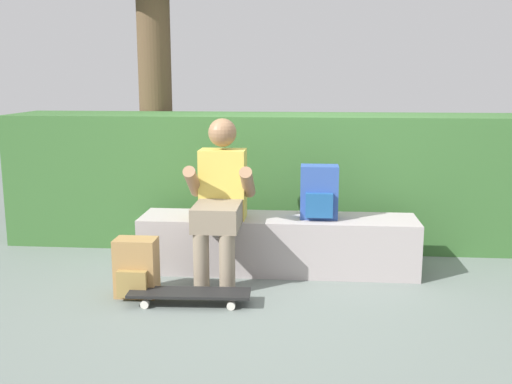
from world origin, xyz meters
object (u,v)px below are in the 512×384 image
object	(u,v)px
backpack_on_ground	(136,269)
person_skater	(220,195)
bench_main	(278,244)
skateboard_near_person	(189,294)
backpack_on_bench	(319,193)

from	to	relation	value
backpack_on_ground	person_skater	bearing A→B (deg)	39.14
bench_main	skateboard_near_person	bearing A→B (deg)	-125.38
bench_main	person_skater	size ratio (longest dim) A/B	1.79
person_skater	backpack_on_bench	world-z (taller)	person_skater
skateboard_near_person	backpack_on_bench	size ratio (longest dim) A/B	2.02
person_skater	backpack_on_bench	xyz separation A→B (m)	(0.72, 0.20, -0.01)
bench_main	backpack_on_bench	distance (m)	0.51
backpack_on_bench	skateboard_near_person	bearing A→B (deg)	-138.43
bench_main	backpack_on_bench	xyz separation A→B (m)	(0.31, -0.01, 0.40)
backpack_on_bench	bench_main	bearing A→B (deg)	178.24
bench_main	person_skater	xyz separation A→B (m)	(-0.41, -0.21, 0.41)
bench_main	backpack_on_ground	xyz separation A→B (m)	(-0.93, -0.63, -0.02)
person_skater	backpack_on_bench	bearing A→B (deg)	15.65
person_skater	backpack_on_ground	bearing A→B (deg)	-140.86
person_skater	skateboard_near_person	world-z (taller)	person_skater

